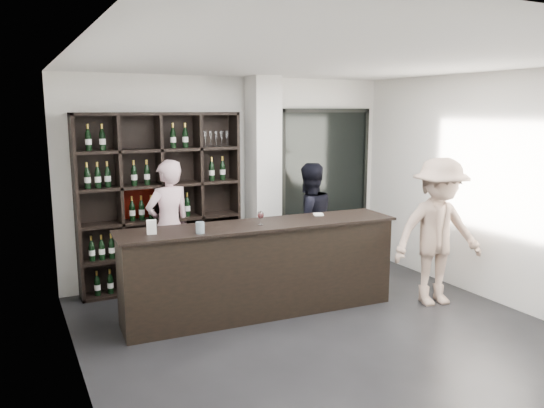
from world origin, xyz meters
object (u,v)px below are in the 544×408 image
tasting_counter (261,269)px  customer (438,232)px  taster_black (308,222)px  taster_pink (169,226)px  wine_shelf (161,202)px

tasting_counter → customer: (2.12, -0.70, 0.37)m
taster_black → taster_pink: bearing=-11.6°
taster_black → tasting_counter: bearing=37.2°
wine_shelf → taster_pink: wine_shelf is taller
wine_shelf → taster_black: (1.98, -0.58, -0.35)m
wine_shelf → taster_black: size_ratio=1.42×
taster_black → wine_shelf: bearing=-16.0°
tasting_counter → taster_black: 1.50m
taster_pink → customer: size_ratio=0.96×
tasting_counter → taster_black: taster_black is taller
taster_pink → customer: (2.87, -1.99, 0.03)m
taster_black → customer: (0.94, -1.59, 0.08)m
taster_pink → customer: 3.49m
taster_pink → customer: customer is taller
tasting_counter → taster_pink: (-0.75, 1.29, 0.34)m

